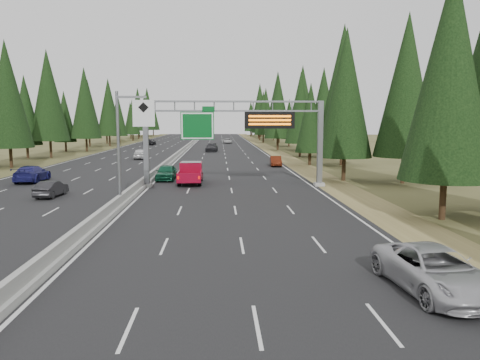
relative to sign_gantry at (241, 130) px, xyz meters
name	(u,v)px	position (x,y,z in m)	size (l,w,h in m)	color
road	(182,153)	(-8.92, 45.12, -5.23)	(32.00, 260.00, 0.08)	black
shoulder_right	(277,153)	(8.88, 45.12, -5.24)	(3.60, 260.00, 0.06)	olive
shoulder_left	(85,154)	(-26.72, 45.12, -5.24)	(3.60, 260.00, 0.06)	#41401E
median_barrier	(182,151)	(-8.92, 45.12, -4.85)	(0.70, 260.00, 0.85)	gray
sign_gantry	(241,130)	(0.00, 0.00, 0.00)	(16.75, 0.98, 7.80)	slate
hov_sign_pole	(127,141)	(-8.33, -9.92, -0.54)	(2.80, 0.50, 8.00)	slate
tree_row_right	(314,101)	(13.39, 32.87, 3.94)	(11.53, 240.44, 18.99)	black
tree_row_left	(37,101)	(-30.84, 34.00, 3.96)	(11.28, 240.22, 18.66)	black
silver_minivan	(435,270)	(5.55, -26.88, -4.41)	(2.59, 5.62, 1.56)	#AEADB2
red_pickup	(191,171)	(-4.72, 2.83, -4.08)	(2.20, 6.15, 2.01)	black
car_ahead_green	(166,172)	(-7.34, 5.12, -4.39)	(1.88, 4.67, 1.59)	#124F33
car_ahead_dkred	(276,161)	(5.58, 19.39, -4.52)	(1.41, 4.05, 1.33)	#571C0C
car_ahead_dkgrey	(212,147)	(-3.39, 49.72, -4.38)	(2.26, 5.56, 1.61)	black
car_ahead_white	(227,141)	(0.32, 83.23, -4.52)	(2.22, 4.82, 1.34)	#BBBBBB
car_ahead_far	(202,137)	(-7.42, 112.02, -4.50)	(1.63, 4.04, 1.38)	black
car_onc_near	(51,189)	(-15.33, -5.10, -4.55)	(1.35, 3.88, 1.28)	#232326
car_onc_blue	(32,174)	(-20.49, 4.35, -4.38)	(2.27, 5.58, 1.62)	navy
car_onc_white	(141,154)	(-14.37, 32.27, -4.37)	(1.94, 4.81, 1.64)	silver
car_onc_far	(150,142)	(-19.33, 75.84, -4.41)	(2.59, 5.63, 1.56)	black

